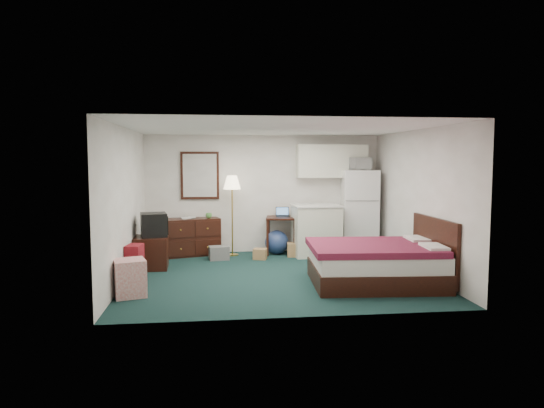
{
  "coord_description": "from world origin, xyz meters",
  "views": [
    {
      "loc": [
        -1.05,
        -8.1,
        1.96
      ],
      "look_at": [
        -0.03,
        0.42,
        1.19
      ],
      "focal_mm": 32.0,
      "sensor_mm": 36.0,
      "label": 1
    }
  ],
  "objects": [
    {
      "name": "crt_tv",
      "position": [
        -2.15,
        0.83,
        0.8
      ],
      "size": [
        0.55,
        0.58,
        0.43
      ],
      "primitive_type": null,
      "rotation": [
        0.0,
        0.0,
        0.2
      ],
      "color": "black",
      "rests_on": "tv_stand"
    },
    {
      "name": "cardboard_box_b",
      "position": [
        0.54,
        1.61,
        0.14
      ],
      "size": [
        0.26,
        0.3,
        0.28
      ],
      "primitive_type": null,
      "rotation": [
        0.0,
        0.0,
        -0.11
      ],
      "color": "#8D6242",
      "rests_on": "floor"
    },
    {
      "name": "microwave",
      "position": [
        2.02,
        1.93,
        1.92
      ],
      "size": [
        0.5,
        0.3,
        0.33
      ],
      "primitive_type": "imported",
      "rotation": [
        0.0,
        0.0,
        -0.08
      ],
      "color": "white",
      "rests_on": "fridge"
    },
    {
      "name": "fridge",
      "position": [
        2.01,
        1.88,
        0.88
      ],
      "size": [
        0.81,
        0.81,
        1.76
      ],
      "primitive_type": null,
      "rotation": [
        0.0,
        0.0,
        -0.13
      ],
      "color": "white",
      "rests_on": "floor"
    },
    {
      "name": "headboard",
      "position": [
        2.46,
        -0.76,
        0.55
      ],
      "size": [
        0.06,
        1.56,
        1.0
      ],
      "primitive_type": null,
      "color": "black",
      "rests_on": "walls"
    },
    {
      "name": "mug",
      "position": [
        -1.17,
        1.99,
        0.84
      ],
      "size": [
        0.17,
        0.16,
        0.13
      ],
      "primitive_type": "imported",
      "rotation": [
        0.0,
        0.0,
        0.61
      ],
      "color": "#569D46",
      "rests_on": "dresser"
    },
    {
      "name": "laptop",
      "position": [
        0.38,
        1.94,
        0.88
      ],
      "size": [
        0.3,
        0.25,
        0.19
      ],
      "primitive_type": null,
      "rotation": [
        0.0,
        0.0,
        -0.06
      ],
      "color": "black",
      "rests_on": "desk"
    },
    {
      "name": "exercise_ball",
      "position": [
        0.24,
        1.89,
        0.25
      ],
      "size": [
        0.6,
        0.6,
        0.5
      ],
      "primitive_type": "sphere",
      "rotation": [
        0.0,
        0.0,
        0.22
      ],
      "color": "navy",
      "rests_on": "floor"
    },
    {
      "name": "suitcase",
      "position": [
        -2.35,
        -0.11,
        0.3
      ],
      "size": [
        0.28,
        0.39,
        0.6
      ],
      "primitive_type": null,
      "rotation": [
        0.0,
        0.0,
        -0.13
      ],
      "color": "#5B1213",
      "rests_on": "floor"
    },
    {
      "name": "retail_box",
      "position": [
        -2.28,
        -1.02,
        0.27
      ],
      "size": [
        0.54,
        0.54,
        0.54
      ],
      "primitive_type": null,
      "rotation": [
        0.0,
        0.0,
        0.29
      ],
      "color": "white",
      "rests_on": "floor"
    },
    {
      "name": "desk",
      "position": [
        0.34,
        1.93,
        0.39
      ],
      "size": [
        0.71,
        0.71,
        0.78
      ],
      "primitive_type": null,
      "rotation": [
        0.0,
        0.0,
        -0.15
      ],
      "color": "black",
      "rests_on": "floor"
    },
    {
      "name": "ceiling",
      "position": [
        0.0,
        0.0,
        2.5
      ],
      "size": [
        5.0,
        4.5,
        0.01
      ],
      "primitive_type": "cube",
      "color": "beige",
      "rests_on": "walls"
    },
    {
      "name": "book_a",
      "position": [
        -1.73,
        1.92,
        0.89
      ],
      "size": [
        0.18,
        0.05,
        0.24
      ],
      "primitive_type": "imported",
      "rotation": [
        0.0,
        0.0,
        0.2
      ],
      "color": "#8D6242",
      "rests_on": "dresser"
    },
    {
      "name": "tv_stand",
      "position": [
        -2.21,
        0.81,
        0.29
      ],
      "size": [
        0.61,
        0.66,
        0.59
      ],
      "primitive_type": null,
      "rotation": [
        0.0,
        0.0,
        0.04
      ],
      "color": "black",
      "rests_on": "floor"
    },
    {
      "name": "file_bin",
      "position": [
        -0.97,
        1.45,
        0.13
      ],
      "size": [
        0.42,
        0.34,
        0.27
      ],
      "primitive_type": null,
      "rotation": [
        0.0,
        0.0,
        0.14
      ],
      "color": "slate",
      "rests_on": "floor"
    },
    {
      "name": "bed",
      "position": [
        1.48,
        -0.76,
        0.32
      ],
      "size": [
        2.09,
        1.68,
        0.64
      ],
      "primitive_type": null,
      "rotation": [
        0.0,
        0.0,
        -0.07
      ],
      "color": "#5D0B27",
      "rests_on": "floor"
    },
    {
      "name": "upper_cabinets",
      "position": [
        1.45,
        2.08,
        1.95
      ],
      "size": [
        1.5,
        0.35,
        0.7
      ],
      "primitive_type": null,
      "color": "silver",
      "rests_on": "walls"
    },
    {
      "name": "dresser",
      "position": [
        -1.53,
        1.98,
        0.39
      ],
      "size": [
        1.23,
        0.8,
        0.77
      ],
      "primitive_type": null,
      "rotation": [
        0.0,
        0.0,
        0.27
      ],
      "color": "black",
      "rests_on": "floor"
    },
    {
      "name": "book_b",
      "position": [
        -1.61,
        2.02,
        0.89
      ],
      "size": [
        0.17,
        0.02,
        0.23
      ],
      "primitive_type": "imported",
      "rotation": [
        0.0,
        0.0,
        -0.0
      ],
      "color": "#8D6242",
      "rests_on": "dresser"
    },
    {
      "name": "floor_lamp",
      "position": [
        -0.69,
        1.87,
        0.83
      ],
      "size": [
        0.37,
        0.37,
        1.66
      ],
      "primitive_type": null,
      "rotation": [
        0.0,
        0.0,
        -0.02
      ],
      "color": "gold",
      "rests_on": "floor"
    },
    {
      "name": "kitchen_counter",
      "position": [
        1.03,
        1.64,
        0.51
      ],
      "size": [
        0.96,
        0.75,
        1.02
      ],
      "primitive_type": null,
      "rotation": [
        0.0,
        0.0,
        0.04
      ],
      "color": "silver",
      "rests_on": "floor"
    },
    {
      "name": "walls",
      "position": [
        0.0,
        0.0,
        1.25
      ],
      "size": [
        5.01,
        4.51,
        2.5
      ],
      "color": "beige",
      "rests_on": "floor"
    },
    {
      "name": "mirror",
      "position": [
        -1.35,
        2.22,
        1.65
      ],
      "size": [
        0.8,
        0.06,
        1.0
      ],
      "primitive_type": null,
      "color": "white",
      "rests_on": "walls"
    },
    {
      "name": "floor",
      "position": [
        0.0,
        0.0,
        0.0
      ],
      "size": [
        5.0,
        4.5,
        0.01
      ],
      "primitive_type": "cube",
      "color": "black",
      "rests_on": "ground"
    },
    {
      "name": "cardboard_box_a",
      "position": [
        -0.16,
        1.38,
        0.11
      ],
      "size": [
        0.31,
        0.28,
        0.21
      ],
      "primitive_type": null,
      "rotation": [
        0.0,
        0.0,
        -0.3
      ],
      "color": "#8D6242",
      "rests_on": "floor"
    }
  ]
}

